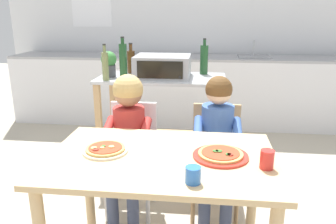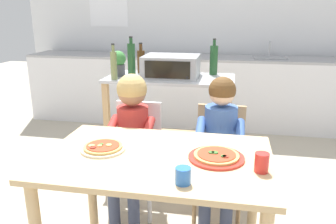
{
  "view_description": "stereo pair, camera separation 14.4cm",
  "coord_description": "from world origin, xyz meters",
  "px_view_note": "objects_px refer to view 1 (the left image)",
  "views": [
    {
      "loc": [
        0.22,
        -1.61,
        1.47
      ],
      "look_at": [
        0.0,
        0.3,
        0.89
      ],
      "focal_mm": 35.85,
      "sensor_mm": 36.0,
      "label": 1
    },
    {
      "loc": [
        0.36,
        -1.58,
        1.47
      ],
      "look_at": [
        0.0,
        0.3,
        0.89
      ],
      "focal_mm": 35.85,
      "sensor_mm": 36.0,
      "label": 2
    }
  ],
  "objects_px": {
    "bottle_slim_sauce": "(105,65)",
    "pizza_plate_red_rimmed": "(221,155)",
    "bottle_brown_beer": "(131,61)",
    "bottle_clear_vinegar": "(204,59)",
    "potted_herb_plant": "(109,63)",
    "drinking_cup_blue": "(193,175)",
    "child_in_red_shirt": "(128,129)",
    "pizza_plate_cream": "(105,150)",
    "toaster_oven": "(163,66)",
    "bottle_dark_olive_oil": "(123,61)",
    "kitchen_island_cart": "(162,110)",
    "dining_table": "(162,175)",
    "dining_chair_right": "(216,153)",
    "drinking_cup_red": "(267,159)",
    "child_in_blue_striped_shirt": "(217,135)",
    "dining_chair_left": "(132,150)"
  },
  "relations": [
    {
      "from": "dining_chair_left",
      "to": "bottle_slim_sauce",
      "type": "bearing_deg",
      "value": 124.82
    },
    {
      "from": "child_in_blue_striped_shirt",
      "to": "drinking_cup_red",
      "type": "xyz_separation_m",
      "value": [
        0.22,
        -0.63,
        0.12
      ]
    },
    {
      "from": "potted_herb_plant",
      "to": "dining_table",
      "type": "bearing_deg",
      "value": -63.12
    },
    {
      "from": "bottle_brown_beer",
      "to": "bottle_clear_vinegar",
      "type": "bearing_deg",
      "value": 1.63
    },
    {
      "from": "bottle_dark_olive_oil",
      "to": "drinking_cup_red",
      "type": "xyz_separation_m",
      "value": [
        0.99,
        -1.21,
        -0.28
      ]
    },
    {
      "from": "bottle_slim_sauce",
      "to": "child_in_blue_striped_shirt",
      "type": "distance_m",
      "value": 1.13
    },
    {
      "from": "pizza_plate_cream",
      "to": "bottle_brown_beer",
      "type": "bearing_deg",
      "value": 96.74
    },
    {
      "from": "dining_chair_right",
      "to": "bottle_dark_olive_oil",
      "type": "bearing_deg",
      "value": 149.33
    },
    {
      "from": "kitchen_island_cart",
      "to": "bottle_dark_olive_oil",
      "type": "xyz_separation_m",
      "value": [
        -0.3,
        -0.16,
        0.46
      ]
    },
    {
      "from": "bottle_slim_sauce",
      "to": "drinking_cup_blue",
      "type": "bearing_deg",
      "value": -59.74
    },
    {
      "from": "toaster_oven",
      "to": "bottle_clear_vinegar",
      "type": "height_order",
      "value": "bottle_clear_vinegar"
    },
    {
      "from": "bottle_slim_sauce",
      "to": "drinking_cup_red",
      "type": "height_order",
      "value": "bottle_slim_sauce"
    },
    {
      "from": "bottle_brown_beer",
      "to": "child_in_red_shirt",
      "type": "height_order",
      "value": "bottle_brown_beer"
    },
    {
      "from": "toaster_oven",
      "to": "child_in_blue_striped_shirt",
      "type": "bearing_deg",
      "value": -57.89
    },
    {
      "from": "bottle_dark_olive_oil",
      "to": "bottle_clear_vinegar",
      "type": "bearing_deg",
      "value": 27.68
    },
    {
      "from": "potted_herb_plant",
      "to": "dining_chair_right",
      "type": "height_order",
      "value": "potted_herb_plant"
    },
    {
      "from": "dining_chair_left",
      "to": "pizza_plate_red_rimmed",
      "type": "distance_m",
      "value": 0.92
    },
    {
      "from": "bottle_dark_olive_oil",
      "to": "child_in_red_shirt",
      "type": "relative_size",
      "value": 0.34
    },
    {
      "from": "bottle_clear_vinegar",
      "to": "potted_herb_plant",
      "type": "height_order",
      "value": "bottle_clear_vinegar"
    },
    {
      "from": "bottle_brown_beer",
      "to": "drinking_cup_blue",
      "type": "bearing_deg",
      "value": -69.2
    },
    {
      "from": "bottle_brown_beer",
      "to": "pizza_plate_red_rimmed",
      "type": "height_order",
      "value": "bottle_brown_beer"
    },
    {
      "from": "bottle_clear_vinegar",
      "to": "potted_herb_plant",
      "type": "xyz_separation_m",
      "value": [
        -0.82,
        -0.23,
        -0.02
      ]
    },
    {
      "from": "bottle_clear_vinegar",
      "to": "pizza_plate_cream",
      "type": "bearing_deg",
      "value": -109.14
    },
    {
      "from": "bottle_slim_sauce",
      "to": "pizza_plate_red_rimmed",
      "type": "height_order",
      "value": "bottle_slim_sauce"
    },
    {
      "from": "toaster_oven",
      "to": "drinking_cup_blue",
      "type": "bearing_deg",
      "value": -77.82
    },
    {
      "from": "bottle_slim_sauce",
      "to": "bottle_brown_beer",
      "type": "height_order",
      "value": "bottle_slim_sauce"
    },
    {
      "from": "bottle_clear_vinegar",
      "to": "dining_table",
      "type": "bearing_deg",
      "value": -97.62
    },
    {
      "from": "drinking_cup_blue",
      "to": "bottle_slim_sauce",
      "type": "bearing_deg",
      "value": 120.26
    },
    {
      "from": "kitchen_island_cart",
      "to": "bottle_dark_olive_oil",
      "type": "height_order",
      "value": "bottle_dark_olive_oil"
    },
    {
      "from": "bottle_dark_olive_oil",
      "to": "potted_herb_plant",
      "type": "xyz_separation_m",
      "value": [
        -0.16,
        0.12,
        -0.04
      ]
    },
    {
      "from": "pizza_plate_cream",
      "to": "drinking_cup_blue",
      "type": "distance_m",
      "value": 0.56
    },
    {
      "from": "kitchen_island_cart",
      "to": "child_in_red_shirt",
      "type": "height_order",
      "value": "child_in_red_shirt"
    },
    {
      "from": "child_in_red_shirt",
      "to": "pizza_plate_red_rimmed",
      "type": "bearing_deg",
      "value": -39.6
    },
    {
      "from": "bottle_brown_beer",
      "to": "pizza_plate_cream",
      "type": "distance_m",
      "value": 1.47
    },
    {
      "from": "drinking_cup_blue",
      "to": "dining_table",
      "type": "bearing_deg",
      "value": 123.06
    },
    {
      "from": "potted_herb_plant",
      "to": "drinking_cup_blue",
      "type": "distance_m",
      "value": 1.73
    },
    {
      "from": "bottle_clear_vinegar",
      "to": "kitchen_island_cart",
      "type": "bearing_deg",
      "value": -152.55
    },
    {
      "from": "dining_chair_right",
      "to": "drinking_cup_red",
      "type": "distance_m",
      "value": 0.84
    },
    {
      "from": "bottle_slim_sauce",
      "to": "child_in_blue_striped_shirt",
      "type": "height_order",
      "value": "bottle_slim_sauce"
    },
    {
      "from": "toaster_oven",
      "to": "potted_herb_plant",
      "type": "xyz_separation_m",
      "value": [
        -0.47,
        -0.04,
        0.03
      ]
    },
    {
      "from": "dining_chair_right",
      "to": "bottle_clear_vinegar",
      "type": "bearing_deg",
      "value": 97.79
    },
    {
      "from": "bottle_slim_sauce",
      "to": "bottle_dark_olive_oil",
      "type": "height_order",
      "value": "bottle_dark_olive_oil"
    },
    {
      "from": "bottle_slim_sauce",
      "to": "dining_chair_right",
      "type": "height_order",
      "value": "bottle_slim_sauce"
    },
    {
      "from": "child_in_red_shirt",
      "to": "drinking_cup_red",
      "type": "distance_m",
      "value": 1.04
    },
    {
      "from": "pizza_plate_red_rimmed",
      "to": "drinking_cup_red",
      "type": "xyz_separation_m",
      "value": [
        0.22,
        -0.11,
        0.03
      ]
    },
    {
      "from": "bottle_clear_vinegar",
      "to": "bottle_dark_olive_oil",
      "type": "relative_size",
      "value": 0.9
    },
    {
      "from": "potted_herb_plant",
      "to": "dining_chair_right",
      "type": "relative_size",
      "value": 0.28
    },
    {
      "from": "kitchen_island_cart",
      "to": "pizza_plate_cream",
      "type": "bearing_deg",
      "value": -96.33
    },
    {
      "from": "pizza_plate_cream",
      "to": "bottle_dark_olive_oil",
      "type": "bearing_deg",
      "value": 98.29
    },
    {
      "from": "child_in_red_shirt",
      "to": "pizza_plate_cream",
      "type": "xyz_separation_m",
      "value": [
        -0.0,
        -0.51,
        0.06
      ]
    }
  ]
}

